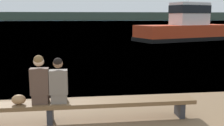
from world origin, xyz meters
TOP-DOWN VIEW (x-y plane):
  - water_surface at (0.00, 125.24)m, footprint 240.00×240.00m
  - far_shoreline at (0.00, 180.75)m, footprint 600.00×12.00m
  - bench_main at (-0.26, 3.36)m, footprint 6.49×0.47m
  - person_left at (-0.45, 3.36)m, footprint 0.39×0.40m
  - person_right at (-0.06, 3.37)m, footprint 0.39×0.39m
  - shopping_bag at (-0.90, 3.35)m, footprint 0.30×0.19m
  - tugboat_red at (11.16, 23.86)m, footprint 10.69×6.59m

SIDE VIEW (x-z plane):
  - water_surface at x=0.00m, z-range 0.00..0.00m
  - bench_main at x=-0.26m, z-range 0.14..0.58m
  - shopping_bag at x=-0.90m, z-range 0.44..0.65m
  - person_right at x=-0.06m, z-range 0.37..1.37m
  - person_left at x=-0.45m, z-range 0.39..1.44m
  - tugboat_red at x=11.16m, z-range -1.76..4.05m
  - far_shoreline at x=0.00m, z-range 0.00..5.12m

